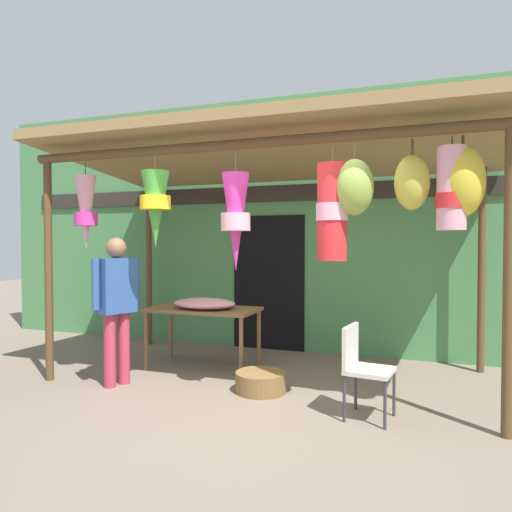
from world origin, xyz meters
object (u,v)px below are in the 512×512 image
object	(u,v)px
display_table	(203,314)
folding_chair	(361,363)
wicker_basket_by_table	(261,382)
flower_heap_on_table	(205,304)
customer_foreground	(117,298)

from	to	relation	value
display_table	folding_chair	bearing A→B (deg)	-25.84
wicker_basket_by_table	display_table	bearing A→B (deg)	147.73
display_table	wicker_basket_by_table	xyz separation A→B (m)	(1.00, -0.63, -0.59)
display_table	flower_heap_on_table	world-z (taller)	flower_heap_on_table
folding_chair	wicker_basket_by_table	distance (m)	1.24
customer_foreground	folding_chair	bearing A→B (deg)	-1.27
folding_chair	display_table	bearing A→B (deg)	154.16
flower_heap_on_table	customer_foreground	xyz separation A→B (m)	(-0.66, -0.89, 0.14)
flower_heap_on_table	wicker_basket_by_table	xyz separation A→B (m)	(0.93, -0.56, -0.73)
flower_heap_on_table	wicker_basket_by_table	bearing A→B (deg)	-31.05
flower_heap_on_table	customer_foreground	distance (m)	1.12
wicker_basket_by_table	folding_chair	bearing A→B (deg)	-19.38
wicker_basket_by_table	customer_foreground	distance (m)	1.84
flower_heap_on_table	folding_chair	world-z (taller)	flower_heap_on_table
flower_heap_on_table	folding_chair	xyz separation A→B (m)	(2.04, -0.95, -0.34)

